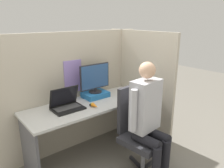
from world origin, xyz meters
name	(u,v)px	position (x,y,z in m)	size (l,w,h in m)	color
ground_plane	(104,165)	(0.00, 0.00, 0.00)	(12.00, 12.00, 0.00)	slate
cubicle_panel_back	(75,92)	(0.00, 0.65, 0.81)	(2.13, 0.05, 1.62)	#B7AD99
cubicle_panel_right	(139,87)	(0.84, 0.25, 0.81)	(0.04, 1.24, 1.62)	#B7AD99
desk	(89,116)	(0.00, 0.31, 0.57)	(1.63, 0.62, 0.74)	#B7B7B2
paper_box	(95,95)	(0.21, 0.46, 0.77)	(0.33, 0.25, 0.07)	#236BAD
monitor	(95,78)	(0.21, 0.46, 1.01)	(0.45, 0.18, 0.39)	#232328
laptop	(67,105)	(-0.29, 0.34, 0.79)	(0.36, 0.26, 0.26)	black
mouse	(92,104)	(0.00, 0.23, 0.75)	(0.07, 0.05, 0.03)	black
stapler	(134,91)	(0.75, 0.27, 0.77)	(0.05, 0.17, 0.06)	#2D2D33
carrot_toy	(95,106)	(-0.01, 0.15, 0.76)	(0.05, 0.13, 0.05)	orange
office_chair	(138,129)	(0.32, -0.27, 0.52)	(0.53, 0.57, 1.02)	#2D2D33
person	(148,114)	(0.30, -0.43, 0.77)	(0.48, 0.46, 1.34)	black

